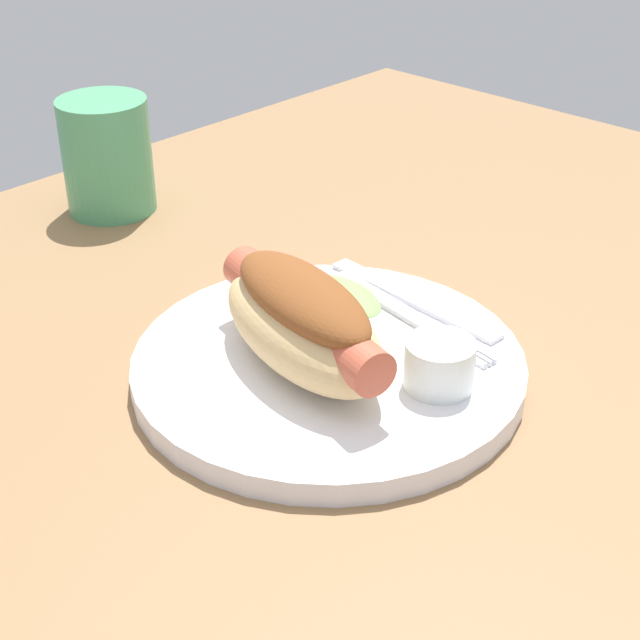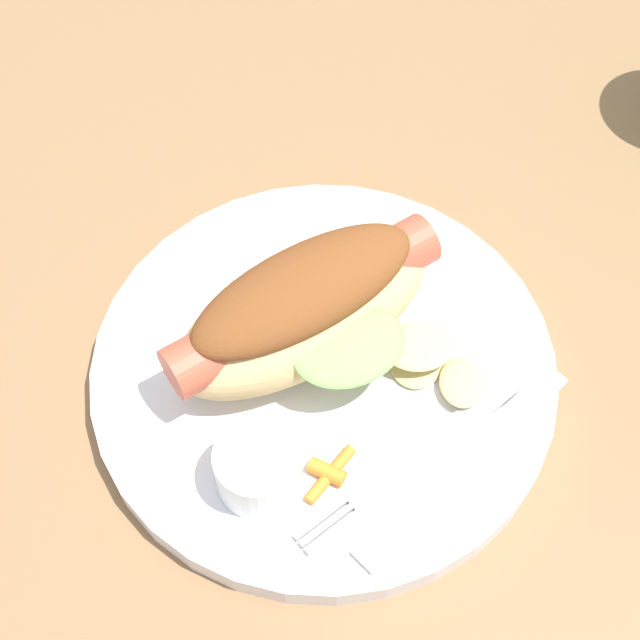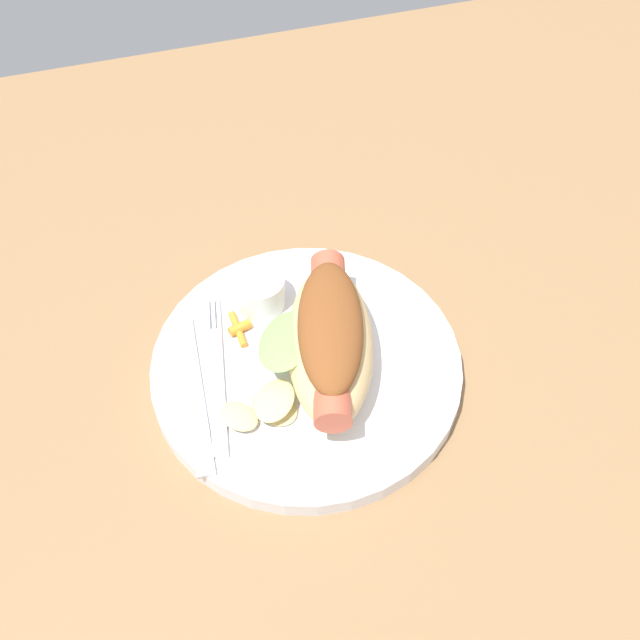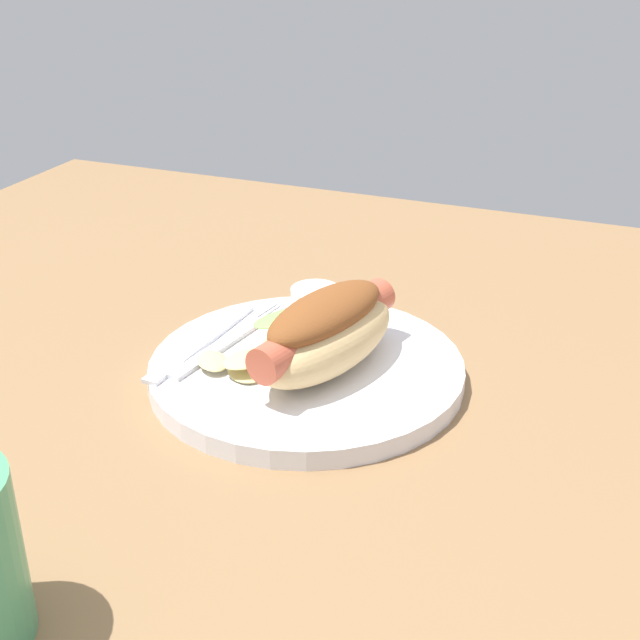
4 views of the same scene
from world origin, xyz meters
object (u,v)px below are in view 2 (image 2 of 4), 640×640
carrot_garnish (329,473)px  hot_dog (305,307)px  chips_pile (428,360)px  fork (423,452)px  knife (465,463)px  sauce_ramekin (258,468)px  plate (324,371)px

carrot_garnish → hot_dog: bearing=-39.0°
chips_pile → hot_dog: bearing=27.9°
fork → knife: (-1.98, -0.97, -0.02)cm
sauce_ramekin → fork: 8.54cm
plate → hot_dog: bearing=-14.8°
fork → carrot_garnish: size_ratio=4.18×
sauce_ramekin → carrot_garnish: bearing=-134.0°
hot_dog → knife: size_ratio=1.09×
chips_pile → fork: bearing=126.3°
hot_dog → carrot_garnish: hot_dog is taller
fork → carrot_garnish: carrot_garnish is taller
plate → knife: size_ratio=1.69×
knife → carrot_garnish: 6.97cm
sauce_ramekin → knife: bearing=-133.1°
knife → carrot_garnish: carrot_garnish is taller
sauce_ramekin → knife: 10.54cm
hot_dog → chips_pile: hot_dog is taller
plate → sauce_ramekin: sauce_ramekin is taller
plate → sauce_ramekin: 7.84cm
hot_dog → fork: (-9.07, 0.98, -3.10)cm
hot_dog → knife: hot_dog is taller
fork → knife: bearing=125.1°
sauce_ramekin → fork: (-5.17, -6.67, -1.33)cm
hot_dog → knife: (-11.05, 0.01, -3.12)cm
hot_dog → fork: size_ratio=1.08×
hot_dog → sauce_ramekin: bearing=41.6°
knife → chips_pile: 5.99cm
carrot_garnish → chips_pile: bearing=-87.8°
plate → hot_dog: hot_dog is taller
fork → carrot_garnish: bearing=-24.3°
knife → plate: bearing=-83.5°
plate → carrot_garnish: bearing=134.3°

